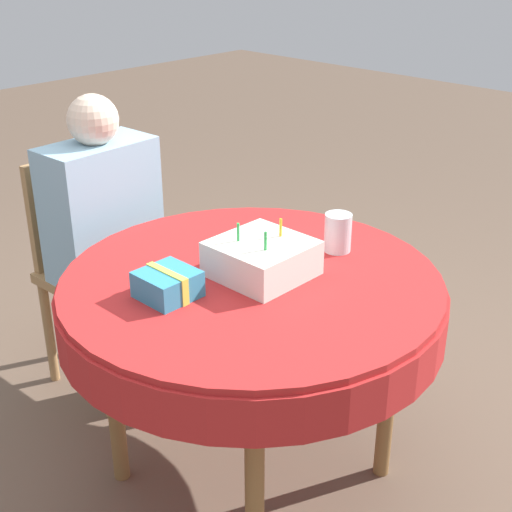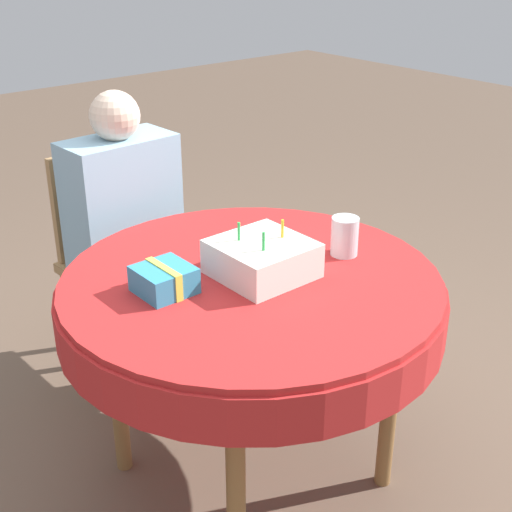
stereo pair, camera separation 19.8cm
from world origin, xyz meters
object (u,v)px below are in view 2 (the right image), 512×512
chair (117,255)px  birthday_cake (262,258)px  person (126,215)px  drinking_glass (345,236)px  gift_box (164,280)px

chair → birthday_cake: size_ratio=3.49×
person → drinking_glass: size_ratio=9.47×
person → birthday_cake: bearing=-92.5°
person → gift_box: person is taller
birthday_cake → person: bearing=90.1°
birthday_cake → chair: bearing=90.4°
birthday_cake → gift_box: (-0.27, 0.09, -0.01)m
chair → gift_box: 0.84m
person → gift_box: (-0.27, -0.66, 0.08)m
person → drinking_glass: 0.86m
birthday_cake → gift_box: birthday_cake is taller
gift_box → chair: bearing=70.6°
chair → drinking_glass: chair is taller
chair → birthday_cake: birthday_cake is taller
drinking_glass → person: bearing=109.1°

